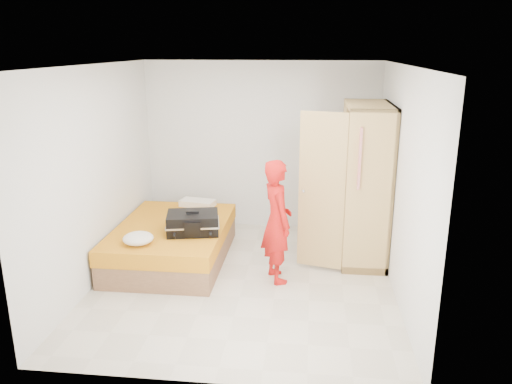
# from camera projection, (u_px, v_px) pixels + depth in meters

# --- Properties ---
(room) EXTENTS (4.00, 4.02, 2.60)m
(room) POSITION_uv_depth(u_px,v_px,m) (244.00, 179.00, 5.85)
(room) COLOR beige
(room) RESTS_ON ground
(bed) EXTENTS (1.42, 2.02, 0.50)m
(bed) POSITION_uv_depth(u_px,v_px,m) (173.00, 242.00, 6.74)
(bed) COLOR #8C613F
(bed) RESTS_ON ground
(wardrobe) EXTENTS (1.16, 1.20, 2.10)m
(wardrobe) POSITION_uv_depth(u_px,v_px,m) (361.00, 188.00, 6.60)
(wardrobe) COLOR #E4BB6F
(wardrobe) RESTS_ON ground
(person) EXTENTS (0.55, 0.65, 1.53)m
(person) POSITION_uv_depth(u_px,v_px,m) (277.00, 221.00, 6.04)
(person) COLOR red
(person) RESTS_ON ground
(suitcase) EXTENTS (0.75, 0.61, 0.29)m
(suitcase) POSITION_uv_depth(u_px,v_px,m) (193.00, 223.00, 6.37)
(suitcase) COLOR black
(suitcase) RESTS_ON bed
(round_cushion) EXTENTS (0.37, 0.37, 0.14)m
(round_cushion) POSITION_uv_depth(u_px,v_px,m) (138.00, 238.00, 6.02)
(round_cushion) COLOR white
(round_cushion) RESTS_ON bed
(pillow) EXTENTS (0.55, 0.35, 0.09)m
(pillow) POSITION_uv_depth(u_px,v_px,m) (198.00, 203.00, 7.45)
(pillow) COLOR white
(pillow) RESTS_ON bed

